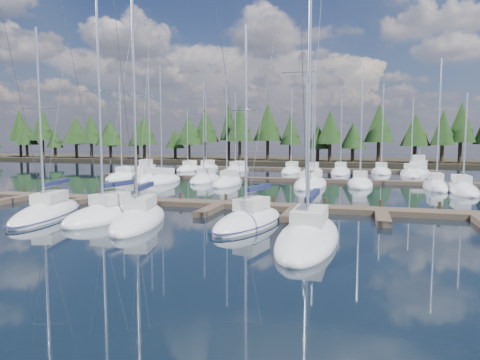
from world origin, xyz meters
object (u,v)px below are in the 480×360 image
(motor_yacht_right, at_px, (419,170))
(motor_yacht_left, at_px, (147,176))
(main_dock, at_px, (219,205))
(front_sailboat_4, at_px, (249,221))
(front_sailboat_3, at_px, (139,219))
(front_sailboat_1, at_px, (48,213))
(front_sailboat_2, at_px, (107,214))
(front_sailboat_5, at_px, (308,236))

(motor_yacht_right, bearing_deg, motor_yacht_left, -150.57)
(motor_yacht_left, bearing_deg, main_dock, -49.60)
(main_dock, xyz_separation_m, motor_yacht_right, (19.11, 40.53, 0.31))
(main_dock, height_order, front_sailboat_4, front_sailboat_4)
(front_sailboat_3, relative_size, front_sailboat_4, 1.13)
(main_dock, xyz_separation_m, front_sailboat_1, (-10.06, -7.00, 0.08))
(front_sailboat_2, relative_size, motor_yacht_right, 1.56)
(front_sailboat_5, bearing_deg, motor_yacht_right, 77.40)
(front_sailboat_2, height_order, front_sailboat_5, front_sailboat_5)
(main_dock, bearing_deg, front_sailboat_4, -56.42)
(front_sailboat_1, bearing_deg, front_sailboat_4, 4.18)
(motor_yacht_left, bearing_deg, motor_yacht_right, 29.43)
(front_sailboat_2, relative_size, front_sailboat_3, 1.06)
(front_sailboat_3, bearing_deg, motor_yacht_right, 65.35)
(main_dock, relative_size, front_sailboat_4, 3.42)
(main_dock, bearing_deg, front_sailboat_2, -132.07)
(front_sailboat_5, xyz_separation_m, motor_yacht_right, (11.10, 49.66, 0.23))
(front_sailboat_4, relative_size, front_sailboat_5, 0.82)
(main_dock, height_order, motor_yacht_left, motor_yacht_left)
(front_sailboat_4, bearing_deg, front_sailboat_3, -168.77)
(main_dock, xyz_separation_m, front_sailboat_2, (-5.78, -6.41, 0.10))
(front_sailboat_4, distance_m, motor_yacht_left, 33.53)
(front_sailboat_2, distance_m, front_sailboat_4, 9.76)
(main_dock, distance_m, front_sailboat_3, 7.87)
(main_dock, distance_m, motor_yacht_right, 44.81)
(front_sailboat_2, bearing_deg, front_sailboat_1, -172.05)
(front_sailboat_1, xyz_separation_m, front_sailboat_3, (7.21, -0.33, 0.02))
(front_sailboat_1, height_order, front_sailboat_2, front_sailboat_2)
(motor_yacht_right, bearing_deg, front_sailboat_3, -114.65)
(motor_yacht_left, height_order, motor_yacht_right, motor_yacht_right)
(front_sailboat_4, bearing_deg, front_sailboat_1, -175.82)
(front_sailboat_5, bearing_deg, front_sailboat_4, 142.06)
(front_sailboat_1, height_order, motor_yacht_left, front_sailboat_1)
(front_sailboat_3, distance_m, motor_yacht_left, 30.92)
(front_sailboat_1, distance_m, front_sailboat_2, 4.32)
(front_sailboat_1, xyz_separation_m, front_sailboat_2, (4.28, 0.60, 0.02))
(front_sailboat_1, distance_m, front_sailboat_4, 14.07)
(front_sailboat_4, relative_size, motor_yacht_right, 1.31)
(front_sailboat_3, height_order, motor_yacht_left, front_sailboat_3)
(front_sailboat_2, height_order, front_sailboat_4, front_sailboat_2)
(front_sailboat_5, distance_m, motor_yacht_right, 50.89)
(main_dock, relative_size, front_sailboat_2, 2.86)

